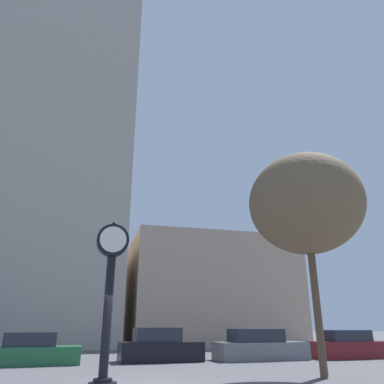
{
  "coord_description": "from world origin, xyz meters",
  "views": [
    {
      "loc": [
        -1.51,
        -11.17,
        1.62
      ],
      "look_at": [
        4.17,
        10.8,
        9.77
      ],
      "focal_mm": 35.0,
      "sensor_mm": 36.0,
      "label": 1
    }
  ],
  "objects_px": {
    "car_black": "(160,347)",
    "car_maroon": "(349,346)",
    "bare_tree": "(306,204)",
    "street_clock": "(110,278)",
    "car_grey": "(259,347)",
    "street_lamp_right": "(308,257)",
    "car_green": "(34,351)"
  },
  "relations": [
    {
      "from": "car_green",
      "to": "car_black",
      "type": "relative_size",
      "value": 0.99
    },
    {
      "from": "street_clock",
      "to": "car_maroon",
      "type": "height_order",
      "value": "street_clock"
    },
    {
      "from": "street_clock",
      "to": "bare_tree",
      "type": "distance_m",
      "value": 7.7
    },
    {
      "from": "street_clock",
      "to": "bare_tree",
      "type": "bearing_deg",
      "value": 0.01
    },
    {
      "from": "car_grey",
      "to": "car_maroon",
      "type": "bearing_deg",
      "value": -4.64
    },
    {
      "from": "bare_tree",
      "to": "car_grey",
      "type": "bearing_deg",
      "value": 82.69
    },
    {
      "from": "street_clock",
      "to": "car_maroon",
      "type": "xyz_separation_m",
      "value": [
        13.08,
        6.83,
        -2.41
      ]
    },
    {
      "from": "street_clock",
      "to": "car_grey",
      "type": "distance_m",
      "value": 10.95
    },
    {
      "from": "street_lamp_right",
      "to": "bare_tree",
      "type": "bearing_deg",
      "value": -114.78
    },
    {
      "from": "car_black",
      "to": "bare_tree",
      "type": "distance_m",
      "value": 10.07
    },
    {
      "from": "car_green",
      "to": "street_lamp_right",
      "type": "xyz_separation_m",
      "value": [
        10.29,
        -6.29,
        3.57
      ]
    },
    {
      "from": "car_black",
      "to": "car_maroon",
      "type": "distance_m",
      "value": 10.19
    },
    {
      "from": "street_lamp_right",
      "to": "car_green",
      "type": "bearing_deg",
      "value": 148.58
    },
    {
      "from": "car_maroon",
      "to": "bare_tree",
      "type": "xyz_separation_m",
      "value": [
        -5.98,
        -6.83,
        5.41
      ]
    },
    {
      "from": "street_clock",
      "to": "car_green",
      "type": "bearing_deg",
      "value": 111.28
    },
    {
      "from": "car_grey",
      "to": "street_lamp_right",
      "type": "height_order",
      "value": "street_lamp_right"
    },
    {
      "from": "street_lamp_right",
      "to": "car_grey",
      "type": "bearing_deg",
      "value": 85.37
    },
    {
      "from": "street_clock",
      "to": "car_black",
      "type": "distance_m",
      "value": 8.32
    },
    {
      "from": "street_lamp_right",
      "to": "car_maroon",
      "type": "bearing_deg",
      "value": 46.85
    },
    {
      "from": "car_black",
      "to": "car_grey",
      "type": "distance_m",
      "value": 5.11
    },
    {
      "from": "street_lamp_right",
      "to": "bare_tree",
      "type": "height_order",
      "value": "bare_tree"
    },
    {
      "from": "car_maroon",
      "to": "street_lamp_right",
      "type": "bearing_deg",
      "value": -134.52
    },
    {
      "from": "street_clock",
      "to": "street_lamp_right",
      "type": "bearing_deg",
      "value": 6.7
    },
    {
      "from": "car_grey",
      "to": "street_lamp_right",
      "type": "relative_size",
      "value": 0.76
    },
    {
      "from": "street_clock",
      "to": "car_black",
      "type": "height_order",
      "value": "street_clock"
    },
    {
      "from": "car_green",
      "to": "street_lamp_right",
      "type": "relative_size",
      "value": 0.64
    },
    {
      "from": "street_clock",
      "to": "car_black",
      "type": "xyz_separation_m",
      "value": [
        2.9,
        7.43,
        -2.36
      ]
    },
    {
      "from": "car_green",
      "to": "bare_tree",
      "type": "bearing_deg",
      "value": -37.71
    },
    {
      "from": "street_lamp_right",
      "to": "car_black",
      "type": "bearing_deg",
      "value": 125.06
    },
    {
      "from": "street_clock",
      "to": "car_green",
      "type": "xyz_separation_m",
      "value": [
        -2.79,
        7.17,
        -2.44
      ]
    },
    {
      "from": "car_black",
      "to": "car_maroon",
      "type": "bearing_deg",
      "value": -5.3
    },
    {
      "from": "car_black",
      "to": "car_grey",
      "type": "height_order",
      "value": "car_black"
    }
  ]
}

